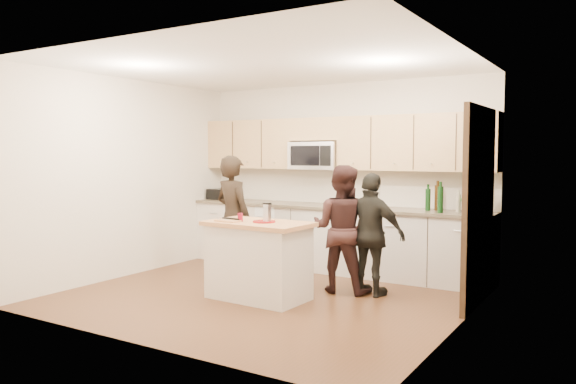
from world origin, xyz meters
The scene contains 21 objects.
floor centered at (0.00, 0.00, 0.00)m, with size 4.50×4.50×0.00m, color #522E1C.
room_shell centered at (0.00, 0.00, 1.73)m, with size 4.52×4.02×2.71m.
back_cabinetry centered at (0.00, 1.69, 0.47)m, with size 4.50×0.66×0.94m.
upper_cabinetry centered at (0.03, 1.83, 1.84)m, with size 4.50×0.33×0.75m.
microwave centered at (-0.31, 1.80, 1.65)m, with size 0.76×0.41×0.40m.
doorway centered at (2.23, 0.90, 1.16)m, with size 0.06×1.25×2.20m.
framed_picture centered at (1.95, 1.98, 1.28)m, with size 0.30×0.03×0.38m.
dish_towel centered at (-0.95, 1.50, 0.80)m, with size 0.34×0.60×0.48m.
island centered at (0.00, -0.16, 0.45)m, with size 1.23×0.75×0.90m.
red_plate centered at (0.08, -0.17, 0.91)m, with size 0.26×0.26×0.02m, color maroon.
box_grater centered at (0.12, -0.16, 1.02)m, with size 0.08×0.07×0.21m.
drink_glass centered at (-0.19, -0.25, 0.95)m, with size 0.06×0.06×0.10m, color maroon.
cutting_board centered at (-0.30, -0.33, 0.91)m, with size 0.28×0.18×0.02m, color tan.
tongs centered at (-0.31, -0.26, 0.93)m, with size 0.26×0.03×0.02m, color black.
knife centered at (-0.42, -0.31, 0.92)m, with size 0.23×0.02×0.01m, color silver.
toaster centered at (-2.05, 1.67, 1.02)m, with size 0.30×0.24×0.17m.
bottle_cluster centered at (1.72, 1.72, 1.12)m, with size 0.72×0.38×0.39m.
orchid centered at (1.93, 1.72, 1.15)m, with size 0.23×0.19×0.42m, color #3F7F32.
woman_left centered at (-0.86, 0.50, 0.83)m, with size 0.60×0.40×1.66m, color black.
woman_center centered at (0.67, 0.64, 0.77)m, with size 0.75×0.58×1.54m, color black.
woman_right centered at (1.05, 0.66, 0.73)m, with size 0.85×0.36×1.46m, color black.
Camera 1 is at (3.64, -5.44, 1.69)m, focal length 35.00 mm.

